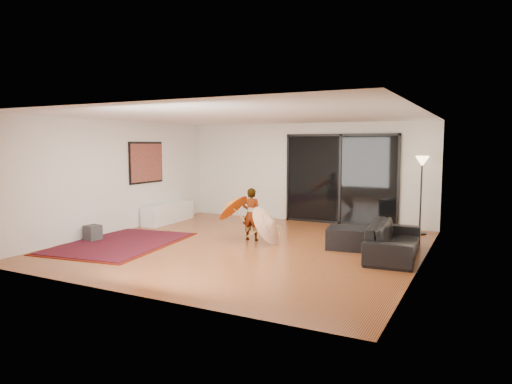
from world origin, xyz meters
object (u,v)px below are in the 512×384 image
Objects in this scene: sofa at (394,240)px; ottoman at (347,238)px; media_console at (168,213)px; child at (251,214)px.

sofa is 2.89× the size of ottoman.
media_console is 6.30m from sofa.
child is at bearing -174.56° from ottoman.
child reaches higher than media_console.
media_console reaches higher than ottoman.
sofa reaches higher than media_console.
ottoman is (5.21, -0.85, -0.04)m from media_console.
sofa is 1.03m from ottoman.
media_console is 3.30m from child.
child reaches higher than ottoman.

